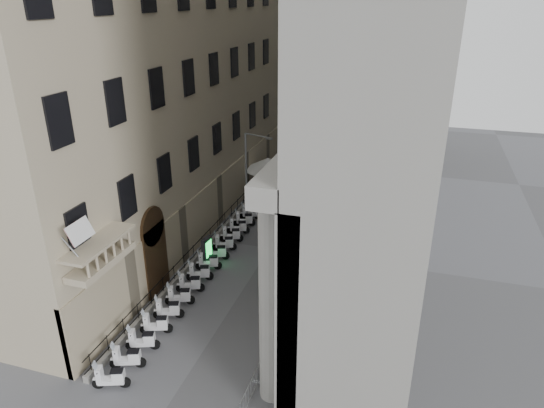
{
  "coord_description": "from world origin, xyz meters",
  "views": [
    {
      "loc": [
        9.15,
        -10.19,
        16.71
      ],
      "look_at": [
        0.86,
        16.95,
        4.5
      ],
      "focal_mm": 32.0,
      "sensor_mm": 36.0,
      "label": 1
    }
  ],
  "objects_px": {
    "security_tent": "(266,162)",
    "street_lamp": "(249,173)",
    "scooter_0": "(113,387)",
    "info_kiosk": "(207,251)",
    "pedestrian_b": "(341,181)"
  },
  "relations": [
    {
      "from": "scooter_0",
      "to": "street_lamp",
      "type": "distance_m",
      "value": 18.71
    },
    {
      "from": "security_tent",
      "to": "info_kiosk",
      "type": "xyz_separation_m",
      "value": [
        0.29,
        -13.88,
        -1.85
      ]
    },
    {
      "from": "security_tent",
      "to": "street_lamp",
      "type": "relative_size",
      "value": 0.57
    },
    {
      "from": "scooter_0",
      "to": "info_kiosk",
      "type": "xyz_separation_m",
      "value": [
        -0.34,
        11.58,
        1.03
      ]
    },
    {
      "from": "street_lamp",
      "to": "scooter_0",
      "type": "bearing_deg",
      "value": -73.44
    },
    {
      "from": "security_tent",
      "to": "street_lamp",
      "type": "distance_m",
      "value": 7.51
    },
    {
      "from": "street_lamp",
      "to": "pedestrian_b",
      "type": "height_order",
      "value": "street_lamp"
    },
    {
      "from": "scooter_0",
      "to": "security_tent",
      "type": "height_order",
      "value": "security_tent"
    },
    {
      "from": "security_tent",
      "to": "pedestrian_b",
      "type": "bearing_deg",
      "value": 19.99
    },
    {
      "from": "info_kiosk",
      "to": "pedestrian_b",
      "type": "relative_size",
      "value": 1.2
    },
    {
      "from": "pedestrian_b",
      "to": "security_tent",
      "type": "bearing_deg",
      "value": 46.93
    },
    {
      "from": "pedestrian_b",
      "to": "street_lamp",
      "type": "bearing_deg",
      "value": 86.87
    },
    {
      "from": "street_lamp",
      "to": "pedestrian_b",
      "type": "distance_m",
      "value": 11.75
    },
    {
      "from": "info_kiosk",
      "to": "pedestrian_b",
      "type": "bearing_deg",
      "value": 73.94
    },
    {
      "from": "info_kiosk",
      "to": "scooter_0",
      "type": "bearing_deg",
      "value": -83.19
    },
    {
      "from": "street_lamp",
      "to": "info_kiosk",
      "type": "xyz_separation_m",
      "value": [
        -0.7,
        -6.59,
        -3.4
      ]
    },
    {
      "from": "security_tent",
      "to": "scooter_0",
      "type": "bearing_deg",
      "value": -88.6
    },
    {
      "from": "security_tent",
      "to": "info_kiosk",
      "type": "distance_m",
      "value": 14.0
    },
    {
      "from": "scooter_0",
      "to": "info_kiosk",
      "type": "relative_size",
      "value": 0.74
    },
    {
      "from": "scooter_0",
      "to": "street_lamp",
      "type": "xyz_separation_m",
      "value": [
        0.37,
        18.18,
        4.43
      ]
    },
    {
      "from": "security_tent",
      "to": "pedestrian_b",
      "type": "relative_size",
      "value": 2.49
    },
    {
      "from": "scooter_0",
      "to": "pedestrian_b",
      "type": "relative_size",
      "value": 0.88
    }
  ]
}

